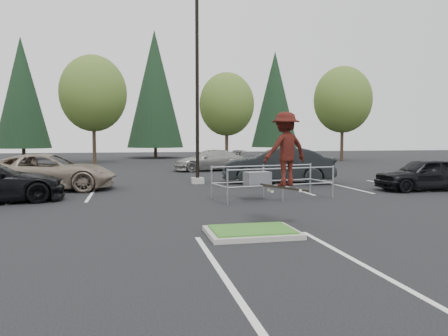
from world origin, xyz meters
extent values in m
plane|color=black|center=(0.00, 0.00, 0.00)|extent=(120.00, 120.00, 0.00)
cube|color=#9D9C93|center=(0.00, 0.00, 0.06)|extent=(2.20, 1.60, 0.12)
cube|color=#306921|center=(0.00, 0.00, 0.13)|extent=(1.95, 1.35, 0.05)
cube|color=silver|center=(-4.50, 9.00, 0.00)|extent=(0.12, 5.20, 0.01)
cube|color=silver|center=(-7.20, 9.00, 0.00)|extent=(0.12, 5.20, 0.01)
cube|color=silver|center=(4.50, 9.00, 0.00)|extent=(0.12, 5.20, 0.01)
cube|color=silver|center=(7.20, 9.00, 0.00)|extent=(0.12, 5.20, 0.01)
cube|color=silver|center=(9.90, 9.00, 0.00)|extent=(0.12, 5.20, 0.01)
cube|color=silver|center=(-1.35, -3.00, 0.00)|extent=(0.12, 6.00, 0.01)
cube|color=silver|center=(1.35, -3.00, 0.00)|extent=(0.12, 6.00, 0.01)
cube|color=#9D9C93|center=(0.50, 12.00, 0.15)|extent=(0.60, 0.60, 0.30)
cylinder|color=black|center=(0.50, 12.00, 5.00)|extent=(0.18, 0.18, 10.00)
cylinder|color=#38281C|center=(-6.00, 30.50, 1.75)|extent=(0.32, 0.32, 3.50)
ellipsoid|color=#3B5820|center=(-6.00, 30.50, 6.26)|extent=(5.89, 5.89, 6.77)
sphere|color=#3B5820|center=(-5.40, 30.20, 5.52)|extent=(3.68, 3.68, 3.68)
sphere|color=#3B5820|center=(-6.50, 30.90, 5.70)|extent=(4.05, 4.05, 4.05)
cylinder|color=#38281C|center=(6.00, 29.80, 1.52)|extent=(0.32, 0.32, 3.04)
ellipsoid|color=#3B5820|center=(6.00, 29.80, 5.44)|extent=(5.12, 5.12, 5.89)
sphere|color=#3B5820|center=(6.60, 29.50, 4.80)|extent=(3.20, 3.20, 3.20)
sphere|color=#3B5820|center=(5.50, 30.20, 4.96)|extent=(3.52, 3.52, 3.52)
cylinder|color=#38281C|center=(18.00, 30.30, 1.71)|extent=(0.32, 0.32, 3.42)
ellipsoid|color=#3B5820|center=(18.00, 30.30, 6.12)|extent=(5.76, 5.76, 6.62)
sphere|color=#3B5820|center=(18.60, 30.00, 5.40)|extent=(3.60, 3.60, 3.60)
sphere|color=#3B5820|center=(17.50, 30.70, 5.58)|extent=(3.96, 3.96, 3.96)
cylinder|color=#38281C|center=(-14.00, 40.00, 0.60)|extent=(0.36, 0.36, 1.20)
cone|color=black|center=(-14.00, 40.00, 7.10)|extent=(5.72, 5.72, 11.80)
cylinder|color=#38281C|center=(0.00, 40.50, 0.60)|extent=(0.36, 0.36, 1.20)
cone|color=black|center=(0.00, 40.50, 7.85)|extent=(6.38, 6.38, 13.30)
cylinder|color=#38281C|center=(14.00, 39.50, 0.60)|extent=(0.36, 0.36, 1.20)
cone|color=black|center=(14.00, 39.50, 6.85)|extent=(5.50, 5.50, 11.30)
cylinder|color=#96989E|center=(0.44, 4.69, 0.64)|extent=(0.07, 0.07, 1.29)
cylinder|color=#96989E|center=(0.16, 6.23, 0.64)|extent=(0.07, 0.07, 1.29)
cylinder|color=#96989E|center=(2.64, 5.09, 0.64)|extent=(0.07, 0.07, 1.29)
cylinder|color=#96989E|center=(2.36, 6.63, 0.64)|extent=(0.07, 0.07, 1.29)
cylinder|color=#96989E|center=(4.84, 5.49, 0.64)|extent=(0.07, 0.07, 1.29)
cylinder|color=#96989E|center=(4.56, 7.03, 0.64)|extent=(0.07, 0.07, 1.29)
cylinder|color=#96989E|center=(2.64, 5.09, 0.62)|extent=(4.42, 0.85, 0.06)
cylinder|color=#96989E|center=(2.64, 5.09, 1.23)|extent=(4.42, 0.85, 0.06)
cylinder|color=#96989E|center=(2.36, 6.63, 0.62)|extent=(4.42, 0.85, 0.06)
cylinder|color=#96989E|center=(2.36, 6.63, 1.23)|extent=(4.42, 0.85, 0.06)
cube|color=#96989E|center=(1.84, 5.74, 0.81)|extent=(1.04, 0.74, 0.54)
cube|color=black|center=(1.20, 1.00, 1.02)|extent=(1.33, 0.49, 0.26)
cylinder|color=silver|center=(0.80, 0.87, 0.95)|extent=(0.08, 0.05, 0.08)
cylinder|color=silver|center=(0.80, 1.13, 0.95)|extent=(0.08, 0.05, 0.08)
cylinder|color=silver|center=(1.60, 0.87, 0.95)|extent=(0.08, 0.05, 0.08)
cylinder|color=silver|center=(1.60, 1.13, 0.95)|extent=(0.08, 0.05, 0.08)
imported|color=maroon|center=(1.20, 1.00, 2.07)|extent=(1.44, 1.05, 2.00)
imported|color=gray|center=(-6.50, 10.61, 0.82)|extent=(6.08, 3.06, 1.65)
imported|color=black|center=(4.65, 11.37, 0.94)|extent=(6.02, 3.50, 1.87)
imported|color=black|center=(10.00, 7.00, 0.73)|extent=(4.34, 1.84, 1.46)
imported|color=#9D9C98|center=(2.66, 20.30, 0.74)|extent=(5.42, 3.02, 1.48)
camera|label=1|loc=(-2.90, -10.16, 2.40)|focal=35.00mm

